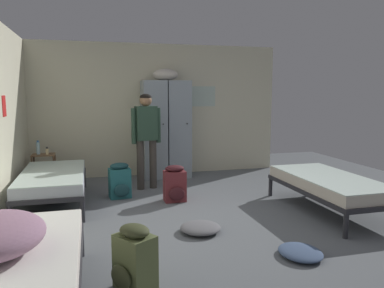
# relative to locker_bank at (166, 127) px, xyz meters

# --- Properties ---
(ground_plane) EXTENTS (9.20, 9.20, 0.00)m
(ground_plane) POSITION_rel_locker_bank_xyz_m (-0.10, -2.59, -0.97)
(ground_plane) COLOR slate
(room_backdrop) EXTENTS (4.92, 5.81, 2.56)m
(room_backdrop) POSITION_rel_locker_bank_xyz_m (-1.41, -1.25, 0.31)
(room_backdrop) COLOR beige
(room_backdrop) RESTS_ON ground_plane
(locker_bank) EXTENTS (0.90, 0.55, 2.07)m
(locker_bank) POSITION_rel_locker_bank_xyz_m (0.00, 0.00, 0.00)
(locker_bank) COLOR #8C99A3
(locker_bank) RESTS_ON ground_plane
(shelf_unit) EXTENTS (0.38, 0.30, 0.57)m
(shelf_unit) POSITION_rel_locker_bank_xyz_m (-2.21, -0.21, -0.62)
(shelf_unit) COLOR brown
(shelf_unit) RESTS_ON ground_plane
(bed_right) EXTENTS (0.90, 1.90, 0.49)m
(bed_right) POSITION_rel_locker_bank_xyz_m (1.75, -2.71, -0.59)
(bed_right) COLOR #28282D
(bed_right) RESTS_ON ground_plane
(bed_left_front) EXTENTS (0.90, 1.90, 0.49)m
(bed_left_front) POSITION_rel_locker_bank_xyz_m (-1.96, -4.26, -0.59)
(bed_left_front) COLOR #28282D
(bed_left_front) RESTS_ON ground_plane
(bed_left_rear) EXTENTS (0.90, 1.90, 0.49)m
(bed_left_rear) POSITION_rel_locker_bank_xyz_m (-1.96, -1.39, -0.59)
(bed_left_rear) COLOR #28282D
(bed_left_rear) RESTS_ON ground_plane
(person_traveler) EXTENTS (0.50, 0.25, 1.61)m
(person_traveler) POSITION_rel_locker_bank_xyz_m (-0.50, -0.82, 0.00)
(person_traveler) COLOR #3D3833
(person_traveler) RESTS_ON ground_plane
(water_bottle) EXTENTS (0.06, 0.06, 0.24)m
(water_bottle) POSITION_rel_locker_bank_xyz_m (-2.29, -0.19, -0.29)
(water_bottle) COLOR #B2DBEA
(water_bottle) RESTS_ON shelf_unit
(lotion_bottle) EXTENTS (0.06, 0.06, 0.13)m
(lotion_bottle) POSITION_rel_locker_bank_xyz_m (-2.14, -0.25, -0.34)
(lotion_bottle) COLOR beige
(lotion_bottle) RESTS_ON shelf_unit
(backpack_maroon) EXTENTS (0.32, 0.34, 0.55)m
(backpack_maroon) POSITION_rel_locker_bank_xyz_m (-0.21, -1.69, -0.71)
(backpack_maroon) COLOR maroon
(backpack_maroon) RESTS_ON ground_plane
(backpack_teal) EXTENTS (0.34, 0.36, 0.55)m
(backpack_teal) POSITION_rel_locker_bank_xyz_m (-0.99, -1.28, -0.71)
(backpack_teal) COLOR #23666B
(backpack_teal) RESTS_ON ground_plane
(backpack_olive) EXTENTS (0.41, 0.40, 0.55)m
(backpack_olive) POSITION_rel_locker_bank_xyz_m (-1.09, -4.11, -0.71)
(backpack_olive) COLOR #566038
(backpack_olive) RESTS_ON ground_plane
(clothes_pile_denim) EXTENTS (0.42, 0.49, 0.08)m
(clothes_pile_denim) POSITION_rel_locker_bank_xyz_m (0.59, -3.91, -0.93)
(clothes_pile_denim) COLOR #42567A
(clothes_pile_denim) RESTS_ON ground_plane
(clothes_pile_grey) EXTENTS (0.48, 0.47, 0.11)m
(clothes_pile_grey) POSITION_rel_locker_bank_xyz_m (-0.20, -3.02, -0.92)
(clothes_pile_grey) COLOR slate
(clothes_pile_grey) RESTS_ON ground_plane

